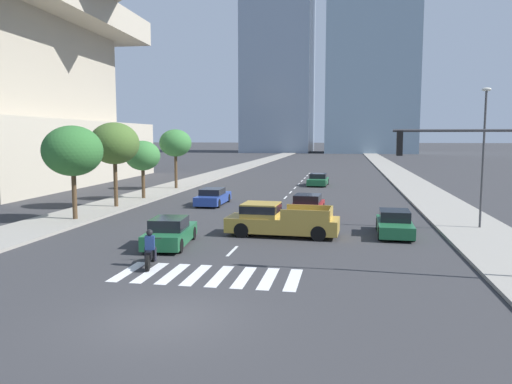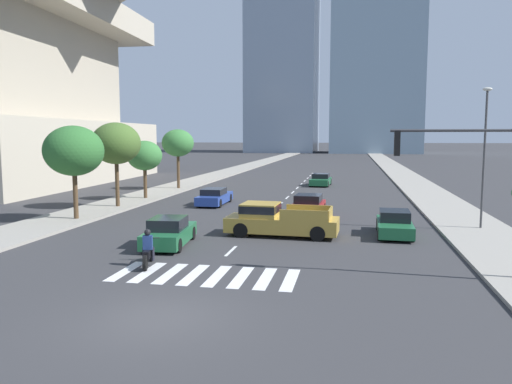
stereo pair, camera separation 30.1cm
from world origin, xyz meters
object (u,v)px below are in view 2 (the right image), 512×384
object	(u,v)px
sedan_red_0	(308,206)
street_tree_fourth	(178,143)
sedan_green_1	(169,233)
street_tree_third	(145,156)
sedan_blue_2	(214,197)
street_tree_second	(116,144)
street_lamp_east	(485,147)
traffic_signal_near	(470,168)
sedan_green_4	(394,224)
sedan_green_3	(321,180)
street_tree_nearest	(74,151)
motorcycle_lead	(148,251)
pickup_truck	(277,220)

from	to	relation	value
sedan_red_0	street_tree_fourth	distance (m)	19.51
sedan_green_1	street_tree_third	distance (m)	18.04
sedan_blue_2	street_tree_second	distance (m)	8.07
street_lamp_east	traffic_signal_near	bearing A→B (deg)	-106.18
sedan_green_4	street_tree_third	size ratio (longest dim) A/B	0.93
sedan_green_3	street_tree_nearest	world-z (taller)	street_tree_nearest
sedan_blue_2	motorcycle_lead	bearing A→B (deg)	-173.39
traffic_signal_near	street_tree_third	xyz separation A→B (m)	(-20.41, 19.14, -0.43)
pickup_truck	traffic_signal_near	distance (m)	10.65
street_tree_fourth	street_lamp_east	bearing A→B (deg)	-36.15
sedan_green_1	sedan_green_4	bearing A→B (deg)	-72.65
sedan_blue_2	sedan_green_4	world-z (taller)	sedan_green_4
motorcycle_lead	sedan_green_4	distance (m)	12.97
street_tree_fourth	traffic_signal_near	bearing A→B (deg)	-52.95
traffic_signal_near	street_tree_third	size ratio (longest dim) A/B	1.20
sedan_green_3	street_tree_fourth	bearing A→B (deg)	-61.50
traffic_signal_near	street_tree_nearest	world-z (taller)	street_tree_nearest
pickup_truck	street_tree_fourth	bearing A→B (deg)	-55.64
street_tree_second	sedan_blue_2	bearing A→B (deg)	26.07
street_tree_fourth	street_tree_second	bearing A→B (deg)	-90.00
street_tree_fourth	sedan_green_4	bearing A→B (deg)	-46.08
sedan_red_0	street_tree_fourth	bearing A→B (deg)	-131.19
pickup_truck	sedan_green_3	world-z (taller)	pickup_truck
motorcycle_lead	sedan_blue_2	xyz separation A→B (m)	(-2.22, 17.72, -0.00)
street_tree_fourth	pickup_truck	bearing A→B (deg)	-58.46
sedan_red_0	sedan_green_3	size ratio (longest dim) A/B	1.01
sedan_green_4	street_tree_nearest	bearing A→B (deg)	-91.59
sedan_blue_2	sedan_green_4	size ratio (longest dim) A/B	1.11
sedan_green_1	street_tree_third	bearing A→B (deg)	20.97
pickup_truck	sedan_green_1	xyz separation A→B (m)	(-4.60, -3.27, -0.20)
pickup_truck	street_tree_third	bearing A→B (deg)	-42.25
street_tree_nearest	street_tree_second	size ratio (longest dim) A/B	0.94
motorcycle_lead	traffic_signal_near	xyz separation A→B (m)	(11.91, 0.41, 3.39)
motorcycle_lead	street_tree_fourth	bearing A→B (deg)	3.69
street_tree_second	street_tree_third	bearing A→B (deg)	90.00
sedan_red_0	sedan_green_1	distance (m)	11.79
sedan_blue_2	street_tree_third	world-z (taller)	street_tree_third
motorcycle_lead	sedan_green_1	size ratio (longest dim) A/B	0.48
street_tree_second	pickup_truck	bearing A→B (deg)	-31.50
sedan_blue_2	street_lamp_east	world-z (taller)	street_lamp_east
sedan_red_0	street_lamp_east	xyz separation A→B (m)	(9.71, -3.60, 3.91)
pickup_truck	street_lamp_east	bearing A→B (deg)	-159.11
traffic_signal_near	street_tree_fourth	xyz separation A→B (m)	(-20.41, 27.04, 0.47)
pickup_truck	street_tree_nearest	xyz separation A→B (m)	(-12.60, 2.22, 3.41)
sedan_green_4	street_tree_fourth	distance (m)	27.06
traffic_signal_near	sedan_red_0	bearing A→B (deg)	-63.43
street_lamp_east	street_tree_fourth	xyz separation A→B (m)	(-23.32, 17.04, -0.06)
sedan_green_4	traffic_signal_near	world-z (taller)	traffic_signal_near
motorcycle_lead	pickup_truck	distance (m)	8.05
sedan_red_0	pickup_truck	bearing A→B (deg)	-4.64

